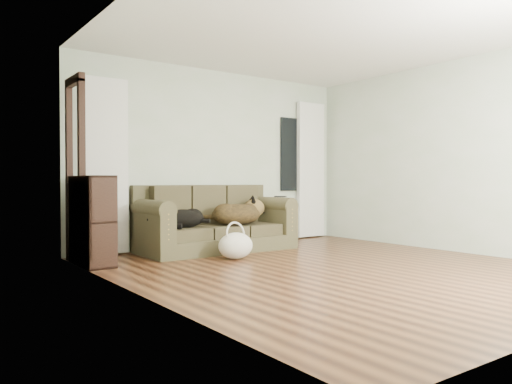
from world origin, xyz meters
TOP-DOWN VIEW (x-y plane):
  - floor at (0.00, 0.00)m, footprint 5.00×5.00m
  - ceiling at (0.00, 0.00)m, footprint 5.00×5.00m
  - wall_back at (0.00, 2.50)m, footprint 4.50×0.04m
  - wall_left at (-2.25, 0.00)m, footprint 0.04×5.00m
  - wall_right at (2.25, 0.00)m, footprint 0.04×5.00m
  - curtain_left at (-1.70, 2.42)m, footprint 0.55×0.08m
  - curtain_right at (1.80, 2.42)m, footprint 0.55×0.08m
  - window_pane at (1.45, 2.47)m, footprint 0.50×0.03m
  - door_casing at (-2.20, 2.05)m, footprint 0.07×0.60m
  - sofa at (-0.32, 1.97)m, footprint 2.12×0.92m
  - dog_black_lab at (-0.90, 1.94)m, footprint 0.67×0.55m
  - dog_shepherd at (-0.04, 1.87)m, footprint 0.80×0.61m
  - tv_remote at (0.69, 1.84)m, footprint 0.12×0.18m
  - tote_bag at (-0.53, 1.19)m, footprint 0.50×0.42m
  - bookshelf at (-2.09, 1.79)m, footprint 0.32×0.82m

SIDE VIEW (x-z plane):
  - floor at x=0.00m, z-range 0.00..0.00m
  - tote_bag at x=-0.53m, z-range 0.00..0.32m
  - sofa at x=-0.32m, z-range 0.02..0.88m
  - dog_black_lab at x=-0.90m, z-range 0.36..0.60m
  - dog_shepherd at x=-0.04m, z-range 0.33..0.65m
  - bookshelf at x=-2.09m, z-range -0.01..1.01m
  - tv_remote at x=0.69m, z-range 0.72..0.74m
  - door_casing at x=-2.20m, z-range 0.00..2.10m
  - curtain_left at x=-1.70m, z-range 0.02..2.27m
  - curtain_right at x=1.80m, z-range 0.02..2.27m
  - wall_back at x=0.00m, z-range 0.00..2.60m
  - wall_left at x=-2.25m, z-range 0.00..2.60m
  - wall_right at x=2.25m, z-range 0.00..2.60m
  - window_pane at x=1.45m, z-range 0.80..2.00m
  - ceiling at x=0.00m, z-range 2.60..2.60m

